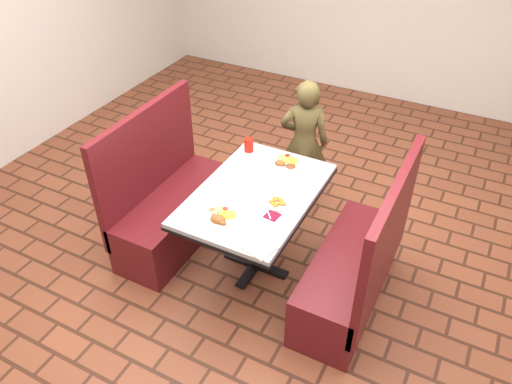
% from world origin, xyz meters
% --- Properties ---
extents(room, '(7.00, 7.04, 2.82)m').
position_xyz_m(room, '(0.00, 0.00, 1.91)').
color(room, brown).
rests_on(room, ground).
extents(dining_table, '(0.81, 1.21, 0.75)m').
position_xyz_m(dining_table, '(0.00, 0.00, 0.65)').
color(dining_table, '#AAACAE').
rests_on(dining_table, ground).
extents(booth_bench_left, '(0.47, 1.20, 1.17)m').
position_xyz_m(booth_bench_left, '(-0.80, 0.00, 0.33)').
color(booth_bench_left, maroon).
rests_on(booth_bench_left, ground).
extents(booth_bench_right, '(0.47, 1.20, 1.17)m').
position_xyz_m(booth_bench_right, '(0.80, 0.00, 0.33)').
color(booth_bench_right, maroon).
rests_on(booth_bench_right, ground).
extents(diner_person, '(0.51, 0.42, 1.19)m').
position_xyz_m(diner_person, '(-0.05, 1.02, 0.60)').
color(diner_person, brown).
rests_on(diner_person, ground).
extents(near_dinner_plate, '(0.25, 0.25, 0.08)m').
position_xyz_m(near_dinner_plate, '(-0.07, -0.37, 0.78)').
color(near_dinner_plate, white).
rests_on(near_dinner_plate, dining_table).
extents(far_dinner_plate, '(0.27, 0.27, 0.07)m').
position_xyz_m(far_dinner_plate, '(0.04, 0.44, 0.77)').
color(far_dinner_plate, white).
rests_on(far_dinner_plate, dining_table).
extents(plantain_plate, '(0.18, 0.18, 0.03)m').
position_xyz_m(plantain_plate, '(0.20, -0.05, 0.76)').
color(plantain_plate, white).
rests_on(plantain_plate, dining_table).
extents(maroon_napkin, '(0.11, 0.11, 0.00)m').
position_xyz_m(maroon_napkin, '(0.22, -0.19, 0.75)').
color(maroon_napkin, maroon).
rests_on(maroon_napkin, dining_table).
extents(spoon_utensil, '(0.08, 0.10, 0.00)m').
position_xyz_m(spoon_utensil, '(0.19, -0.18, 0.75)').
color(spoon_utensil, silver).
rests_on(spoon_utensil, dining_table).
extents(red_tumbler, '(0.07, 0.07, 0.11)m').
position_xyz_m(red_tumbler, '(-0.31, 0.47, 0.81)').
color(red_tumbler, red).
rests_on(red_tumbler, dining_table).
extents(paper_napkin, '(0.25, 0.21, 0.01)m').
position_xyz_m(paper_napkin, '(0.27, -0.51, 0.76)').
color(paper_napkin, white).
rests_on(paper_napkin, dining_table).
extents(knife_utensil, '(0.07, 0.15, 0.00)m').
position_xyz_m(knife_utensil, '(-0.05, -0.39, 0.76)').
color(knife_utensil, silver).
rests_on(knife_utensil, dining_table).
extents(fork_utensil, '(0.06, 0.13, 0.00)m').
position_xyz_m(fork_utensil, '(-0.10, -0.37, 0.76)').
color(fork_utensil, silver).
rests_on(fork_utensil, dining_table).
extents(lettuce_shreds, '(0.28, 0.32, 0.00)m').
position_xyz_m(lettuce_shreds, '(0.04, 0.06, 0.75)').
color(lettuce_shreds, '#7DB046').
rests_on(lettuce_shreds, dining_table).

